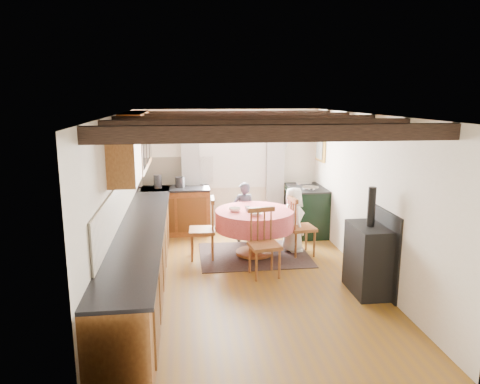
{
  "coord_description": "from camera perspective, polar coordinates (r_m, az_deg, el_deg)",
  "views": [
    {
      "loc": [
        -0.88,
        -6.19,
        2.66
      ],
      "look_at": [
        0.0,
        0.8,
        1.15
      ],
      "focal_mm": 33.81,
      "sensor_mm": 36.0,
      "label": 1
    }
  ],
  "objects": [
    {
      "name": "splash_left",
      "position": [
        6.72,
        -14.7,
        -0.86
      ],
      "size": [
        0.02,
        4.5,
        0.55
      ],
      "primitive_type": "cube",
      "color": "beige",
      "rests_on": "wall_left"
    },
    {
      "name": "beam_d",
      "position": [
        7.26,
        -0.2,
        9.33
      ],
      "size": [
        3.6,
        0.16,
        0.16
      ],
      "primitive_type": "cube",
      "color": "black",
      "rests_on": "ceiling"
    },
    {
      "name": "wall_plate",
      "position": [
        9.17,
        5.04,
        6.03
      ],
      "size": [
        0.3,
        0.02,
        0.3
      ],
      "primitive_type": "cylinder",
      "rotation": [
        1.57,
        0.0,
        0.0
      ],
      "color": "silver",
      "rests_on": "wall_back"
    },
    {
      "name": "floor",
      "position": [
        6.8,
        0.86,
        -10.95
      ],
      "size": [
        3.6,
        5.5,
        0.0
      ],
      "primitive_type": "cube",
      "color": "brown",
      "rests_on": "ground"
    },
    {
      "name": "beam_c",
      "position": [
        6.27,
        0.93,
        8.89
      ],
      "size": [
        3.6,
        0.16,
        0.16
      ],
      "primitive_type": "cube",
      "color": "black",
      "rests_on": "ceiling"
    },
    {
      "name": "bowl_b",
      "position": [
        7.43,
        -0.66,
        -2.24
      ],
      "size": [
        0.21,
        0.21,
        0.06
      ],
      "primitive_type": "imported",
      "rotation": [
        0.0,
        0.0,
        4.62
      ],
      "color": "silver",
      "rests_on": "dining_table"
    },
    {
      "name": "rug",
      "position": [
        7.75,
        1.8,
        -7.93
      ],
      "size": [
        1.83,
        1.43,
        0.01
      ],
      "primitive_type": "cube",
      "color": "black",
      "rests_on": "floor"
    },
    {
      "name": "wall_left",
      "position": [
        6.43,
        -15.21,
        -1.46
      ],
      "size": [
        0.0,
        5.5,
        2.4
      ],
      "primitive_type": "cube",
      "color": "silver",
      "rests_on": "ground"
    },
    {
      "name": "splash_back",
      "position": [
        9.04,
        -7.85,
        2.68
      ],
      "size": [
        1.4,
        0.02,
        0.55
      ],
      "primitive_type": "cube",
      "color": "beige",
      "rests_on": "wall_back"
    },
    {
      "name": "canister_tall",
      "position": [
        8.77,
        -10.34,
        1.32
      ],
      "size": [
        0.15,
        0.15,
        0.26
      ],
      "primitive_type": "cylinder",
      "color": "#262628",
      "rests_on": "worktop_back"
    },
    {
      "name": "base_cabinet_back",
      "position": [
        8.92,
        -8.05,
        -2.44
      ],
      "size": [
        1.3,
        0.6,
        0.88
      ],
      "primitive_type": "cube",
      "color": "#935C28",
      "rests_on": "floor"
    },
    {
      "name": "wall_front",
      "position": [
        3.84,
        6.74,
        -10.3
      ],
      "size": [
        3.6,
        0.0,
        2.4
      ],
      "primitive_type": "cube",
      "color": "silver",
      "rests_on": "ground"
    },
    {
      "name": "worktop_left",
      "position": [
        6.47,
        -12.25,
        -3.98
      ],
      "size": [
        0.64,
        5.3,
        0.04
      ],
      "primitive_type": "cube",
      "color": "black",
      "rests_on": "base_cabinet_left"
    },
    {
      "name": "child_far",
      "position": [
        8.34,
        0.47,
        -2.53
      ],
      "size": [
        0.44,
        0.32,
        1.11
      ],
      "primitive_type": "imported",
      "rotation": [
        0.0,
        0.0,
        3.28
      ],
      "color": "#3B3F4F",
      "rests_on": "floor"
    },
    {
      "name": "dining_table",
      "position": [
        7.63,
        1.82,
        -5.19
      ],
      "size": [
        1.31,
        1.31,
        0.79
      ],
      "primitive_type": null,
      "color": "#E76E71",
      "rests_on": "floor"
    },
    {
      "name": "canister_wide",
      "position": [
        8.79,
        -7.58,
        1.24
      ],
      "size": [
        0.18,
        0.18,
        0.2
      ],
      "primitive_type": "cylinder",
      "color": "#262628",
      "rests_on": "worktop_back"
    },
    {
      "name": "bowl_a",
      "position": [
        7.19,
        1.97,
        -2.77
      ],
      "size": [
        0.26,
        0.26,
        0.06
      ],
      "primitive_type": "imported",
      "rotation": [
        0.0,
        0.0,
        2.97
      ],
      "color": "silver",
      "rests_on": "dining_table"
    },
    {
      "name": "chair_right",
      "position": [
        7.71,
        7.78,
        -4.22
      ],
      "size": [
        0.51,
        0.49,
        1.02
      ],
      "primitive_type": null,
      "rotation": [
        0.0,
        0.0,
        1.7
      ],
      "color": "brown",
      "rests_on": "floor"
    },
    {
      "name": "beam_a",
      "position": [
        4.3,
        4.71,
        7.4
      ],
      "size": [
        3.6,
        0.16,
        0.16
      ],
      "primitive_type": "cube",
      "color": "black",
      "rests_on": "ceiling"
    },
    {
      "name": "worktop_back",
      "position": [
        8.8,
        -8.13,
        0.43
      ],
      "size": [
        1.3,
        0.64,
        0.04
      ],
      "primitive_type": "cube",
      "color": "black",
      "rests_on": "base_cabinet_back"
    },
    {
      "name": "cast_iron_stove",
      "position": [
        6.37,
        16.0,
        -5.94
      ],
      "size": [
        0.44,
        0.74,
        1.48
      ],
      "primitive_type": null,
      "color": "black",
      "rests_on": "floor"
    },
    {
      "name": "window_frame",
      "position": [
        9.04,
        -0.91,
        5.35
      ],
      "size": [
        1.34,
        0.03,
        1.54
      ],
      "primitive_type": "cube",
      "color": "white",
      "rests_on": "wall_back"
    },
    {
      "name": "chair_near",
      "position": [
        6.75,
        3.13,
        -6.46
      ],
      "size": [
        0.5,
        0.52,
        1.03
      ],
      "primitive_type": null,
      "rotation": [
        0.0,
        0.0,
        0.14
      ],
      "color": "brown",
      "rests_on": "floor"
    },
    {
      "name": "aga_range",
      "position": [
        8.91,
        8.35,
        -2.25
      ],
      "size": [
        0.66,
        1.03,
        0.95
      ],
      "primitive_type": null,
      "color": "black",
      "rests_on": "floor"
    },
    {
      "name": "curtain_left",
      "position": [
        8.98,
        -6.24,
        2.01
      ],
      "size": [
        0.35,
        0.1,
        2.1
      ],
      "primitive_type": "cube",
      "color": "#A8A8A8",
      "rests_on": "wall_back"
    },
    {
      "name": "wall_right",
      "position": [
        6.9,
        15.85,
        -0.58
      ],
      "size": [
        0.0,
        5.5,
        2.4
      ],
      "primitive_type": "cube",
      "color": "silver",
      "rests_on": "ground"
    },
    {
      "name": "wall_back",
      "position": [
        9.1,
        -1.54,
        2.85
      ],
      "size": [
        3.6,
        0.0,
        2.4
      ],
      "primitive_type": "cube",
      "color": "silver",
      "rests_on": "ground"
    },
    {
      "name": "beam_b",
      "position": [
        5.28,
        2.47,
        8.29
      ],
      "size": [
        3.6,
        0.16,
        0.16
      ],
      "primitive_type": "cube",
      "color": "black",
      "rests_on": "ceiling"
    },
    {
      "name": "curtain_rod",
      "position": [
        8.91,
        -0.86,
        9.13
      ],
      "size": [
        2.0,
        0.03,
        0.03
      ],
      "primitive_type": "cylinder",
      "rotation": [
        0.0,
        1.57,
        0.0
      ],
      "color": "black",
      "rests_on": "wall_back"
    },
    {
      "name": "curtain_right",
      "position": [
        9.16,
        4.46,
        2.25
      ],
      "size": [
        0.35,
        0.1,
        2.1
      ],
      "primitive_type": "cube",
      "color": "#A8A8A8",
      "rests_on": "wall_back"
    },
    {
      "name": "wall_picture",
      "position": [
        8.95,
        10.15,
        5.74
      ],
      "size": [
        0.04,
        0.5,
        0.6
      ],
      "primitive_type": "cube",
      "color": "gold",
      "rests_on": "wall_right"
    },
    {
      "name": "beam_e",
      "position": [
        8.25,
        -1.06,
        9.65
      ],
      "size": [
        3.6,
        0.16,
        0.16
      ],
      "primitive_type": "cube",
      "color": "black",
      "rests_on": "ceiling"
    },
    {
      "name": "base_cabinet_left",
      "position": [
        6.61,
        -12.25,
        -7.82
      ],
      "size": [
        0.6,
        5.3,
        0.88
      ],
      "primitive_type": "cube",
      "color": "#935C28",
      "rests_on": "floor"
    },
    {
      "name": "wall_cabinet_solid",
      "position": [
        5.99,
        -14.35,
        4.43
      ],
      "size": [
        0.34,
        0.9,
        0.7
      ],
      "primitive_type": "cube",
      "color": "#935C28",
      "rests_on": "wall_left"
    },
    {
      "name": "chair_left",
      "position": [
        7.5,
        -4.82,
        -4.56
      ],
      "size": [
        0.48,
        0.46,
        1.03
      ],
      "primitive_type": null,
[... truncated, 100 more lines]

